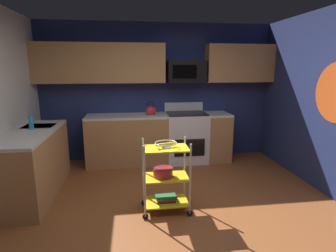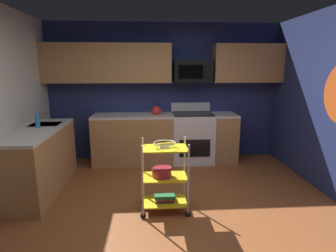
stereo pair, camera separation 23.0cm
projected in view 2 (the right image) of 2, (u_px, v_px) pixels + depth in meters
name	position (u px, v px, depth m)	size (l,w,h in m)	color
floor	(175.00, 222.00, 3.25)	(4.40, 4.80, 0.04)	brown
wall_back	(164.00, 92.00, 5.34)	(4.52, 0.06, 2.60)	navy
counter_run	(124.00, 145.00, 4.72)	(3.54, 2.27, 0.92)	#B27F4C
oven_range	(192.00, 137.00, 5.23)	(0.76, 0.65, 1.10)	white
upper_cabinets	(158.00, 63.00, 5.02)	(4.40, 0.33, 0.70)	#B27F4C
microwave	(192.00, 72.00, 5.07)	(0.70, 0.39, 0.40)	black
rolling_cart	(165.00, 177.00, 3.39)	(0.61, 0.37, 0.91)	silver
fruit_bowl	(165.00, 144.00, 3.30)	(0.27, 0.27, 0.07)	silver
mixing_bowl_large	(162.00, 172.00, 3.38)	(0.25, 0.25, 0.11)	maroon
book_stack	(165.00, 198.00, 3.45)	(0.27, 0.17, 0.07)	#1E4C8C
kettle	(156.00, 110.00, 5.07)	(0.21, 0.18, 0.26)	red
dish_soap_bottle	(37.00, 121.00, 3.97)	(0.06, 0.06, 0.20)	#2D8CBF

